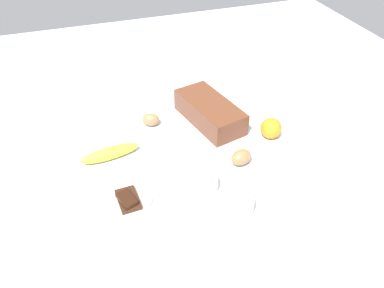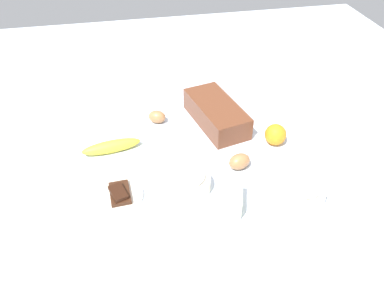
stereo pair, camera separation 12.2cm
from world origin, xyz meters
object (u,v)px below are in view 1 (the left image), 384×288
(sugar_bowl, at_px, (197,181))
(banana, at_px, (110,153))
(orange_fruit, at_px, (271,128))
(chocolate_plate, at_px, (128,201))
(egg_beside_bowl, at_px, (151,120))
(flour_bowl, at_px, (306,178))
(egg_near_butter, at_px, (241,157))
(butter_block, at_px, (240,196))
(loaf_pan, at_px, (210,111))

(sugar_bowl, height_order, banana, sugar_bowl)
(orange_fruit, bearing_deg, sugar_bowl, -64.33)
(banana, xyz_separation_m, chocolate_plate, (0.21, 0.02, -0.01))
(banana, height_order, egg_beside_bowl, egg_beside_bowl)
(banana, relative_size, egg_beside_bowl, 3.06)
(flour_bowl, height_order, egg_near_butter, flour_bowl)
(sugar_bowl, bearing_deg, flour_bowl, 72.64)
(egg_near_butter, bearing_deg, flour_bowl, 41.17)
(sugar_bowl, relative_size, butter_block, 1.35)
(orange_fruit, xyz_separation_m, butter_block, (0.25, -0.22, -0.01))
(flour_bowl, xyz_separation_m, egg_near_butter, (-0.15, -0.13, -0.01))
(flour_bowl, bearing_deg, butter_block, -90.54)
(banana, bearing_deg, butter_block, 45.16)
(loaf_pan, height_order, chocolate_plate, loaf_pan)
(sugar_bowl, xyz_separation_m, banana, (-0.22, -0.22, -0.01))
(chocolate_plate, bearing_deg, banana, -175.84)
(egg_beside_bowl, bearing_deg, loaf_pan, 77.80)
(banana, height_order, egg_near_butter, egg_near_butter)
(banana, distance_m, chocolate_plate, 0.21)
(banana, bearing_deg, loaf_pan, 103.51)
(banana, bearing_deg, egg_near_butter, 67.74)
(banana, bearing_deg, egg_beside_bowl, 128.85)
(loaf_pan, relative_size, orange_fruit, 4.24)
(flour_bowl, distance_m, chocolate_plate, 0.51)
(chocolate_plate, bearing_deg, egg_beside_bowl, 156.50)
(egg_beside_bowl, bearing_deg, chocolate_plate, -23.50)
(banana, xyz_separation_m, egg_near_butter, (0.16, 0.38, 0.00))
(flour_bowl, bearing_deg, banana, -120.96)
(flour_bowl, distance_m, egg_beside_bowl, 0.57)
(orange_fruit, distance_m, egg_near_butter, 0.18)
(chocolate_plate, bearing_deg, butter_block, 71.88)
(orange_fruit, xyz_separation_m, egg_beside_bowl, (-0.20, -0.37, -0.01))
(banana, bearing_deg, chocolate_plate, 4.16)
(flour_bowl, distance_m, egg_near_butter, 0.20)
(orange_fruit, bearing_deg, chocolate_plate, -73.99)
(egg_beside_bowl, height_order, chocolate_plate, egg_beside_bowl)
(banana, bearing_deg, orange_fruit, 83.25)
(loaf_pan, height_order, egg_near_butter, loaf_pan)
(flour_bowl, relative_size, chocolate_plate, 1.06)
(loaf_pan, bearing_deg, orange_fruit, 33.72)
(egg_near_butter, xyz_separation_m, chocolate_plate, (0.06, -0.37, -0.01))
(flour_bowl, distance_m, butter_block, 0.21)
(banana, xyz_separation_m, butter_block, (0.31, 0.31, 0.01))
(loaf_pan, xyz_separation_m, banana, (0.09, -0.37, -0.02))
(sugar_bowl, relative_size, orange_fruit, 1.70)
(sugar_bowl, distance_m, egg_near_butter, 0.18)
(sugar_bowl, xyz_separation_m, butter_block, (0.09, 0.09, -0.00))
(chocolate_plate, bearing_deg, sugar_bowl, 88.82)
(sugar_bowl, relative_size, banana, 0.64)
(butter_block, xyz_separation_m, egg_near_butter, (-0.15, 0.07, -0.01))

